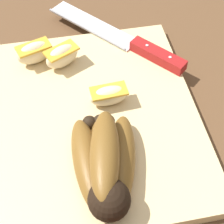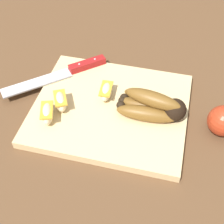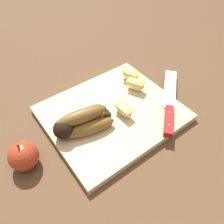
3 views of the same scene
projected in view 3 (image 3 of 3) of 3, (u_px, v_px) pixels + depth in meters
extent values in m
plane|color=brown|center=(121.00, 117.00, 0.64)|extent=(6.00, 6.00, 0.00)
cube|color=#DBBC84|center=(112.00, 113.00, 0.63)|extent=(0.36, 0.31, 0.02)
sphere|color=black|center=(64.00, 129.00, 0.54)|extent=(0.05, 0.05, 0.05)
ellipsoid|color=brown|center=(89.00, 128.00, 0.56)|extent=(0.14, 0.07, 0.03)
sphere|color=black|center=(108.00, 115.00, 0.59)|extent=(0.02, 0.02, 0.02)
ellipsoid|color=brown|center=(85.00, 122.00, 0.57)|extent=(0.14, 0.05, 0.03)
sphere|color=black|center=(106.00, 113.00, 0.60)|extent=(0.02, 0.02, 0.02)
ellipsoid|color=brown|center=(81.00, 117.00, 0.58)|extent=(0.14, 0.04, 0.03)
sphere|color=black|center=(103.00, 109.00, 0.60)|extent=(0.02, 0.02, 0.02)
ellipsoid|color=brown|center=(82.00, 116.00, 0.55)|extent=(0.14, 0.06, 0.04)
cylinder|color=white|center=(89.00, 115.00, 0.56)|extent=(0.02, 0.02, 0.00)
cube|color=silver|center=(170.00, 89.00, 0.69)|extent=(0.16, 0.15, 0.00)
cube|color=#99999E|center=(165.00, 87.00, 0.69)|extent=(0.14, 0.12, 0.00)
cube|color=maroon|center=(169.00, 121.00, 0.59)|extent=(0.09, 0.08, 0.02)
cylinder|color=#B2B2B7|center=(169.00, 125.00, 0.57)|extent=(0.01, 0.01, 0.00)
cylinder|color=#B2B2B7|center=(170.00, 112.00, 0.60)|extent=(0.01, 0.01, 0.00)
ellipsoid|color=beige|center=(130.00, 76.00, 0.70)|extent=(0.04, 0.06, 0.04)
cube|color=gold|center=(131.00, 72.00, 0.69)|extent=(0.04, 0.06, 0.00)
ellipsoid|color=beige|center=(124.00, 110.00, 0.60)|extent=(0.03, 0.06, 0.03)
cube|color=gold|center=(124.00, 107.00, 0.60)|extent=(0.03, 0.06, 0.00)
ellipsoid|color=beige|center=(135.00, 85.00, 0.67)|extent=(0.05, 0.06, 0.04)
cube|color=gold|center=(136.00, 82.00, 0.66)|extent=(0.05, 0.06, 0.00)
sphere|color=#AD3319|center=(24.00, 156.00, 0.51)|extent=(0.07, 0.07, 0.07)
cylinder|color=#4C3319|center=(18.00, 146.00, 0.48)|extent=(0.00, 0.00, 0.01)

